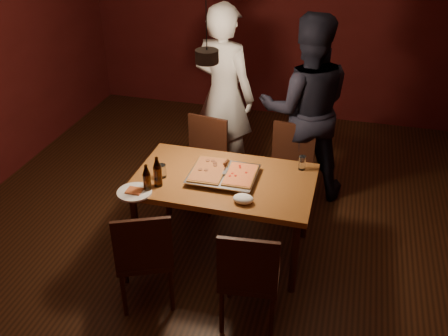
% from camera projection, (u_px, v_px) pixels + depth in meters
% --- Properties ---
extents(room_shell, '(6.00, 6.00, 6.00)m').
position_uv_depth(room_shell, '(208.00, 99.00, 3.95)').
color(room_shell, '#3A1E0F').
rests_on(room_shell, ground).
extents(dining_table, '(1.50, 0.90, 0.75)m').
position_uv_depth(dining_table, '(224.00, 186.00, 4.20)').
color(dining_table, '#9B5B27').
rests_on(dining_table, floor).
extents(chair_far_left, '(0.48, 0.48, 0.49)m').
position_uv_depth(chair_far_left, '(204.00, 154.00, 4.97)').
color(chair_far_left, '#38190F').
rests_on(chair_far_left, floor).
extents(chair_far_right, '(0.46, 0.46, 0.49)m').
position_uv_depth(chair_far_right, '(290.00, 162.00, 4.83)').
color(chair_far_right, '#38190F').
rests_on(chair_far_right, floor).
extents(chair_near_left, '(0.55, 0.55, 0.49)m').
position_uv_depth(chair_near_left, '(144.00, 250.00, 3.69)').
color(chair_near_left, '#38190F').
rests_on(chair_near_left, floor).
extents(chair_near_right, '(0.46, 0.46, 0.49)m').
position_uv_depth(chair_near_right, '(249.00, 271.00, 3.50)').
color(chair_near_right, '#38190F').
rests_on(chair_near_right, floor).
extents(pizza_tray, '(0.58, 0.49, 0.05)m').
position_uv_depth(pizza_tray, '(223.00, 176.00, 4.15)').
color(pizza_tray, silver).
rests_on(pizza_tray, dining_table).
extents(pizza_meat, '(0.28, 0.43, 0.02)m').
position_uv_depth(pizza_meat, '(209.00, 170.00, 4.17)').
color(pizza_meat, maroon).
rests_on(pizza_meat, pizza_tray).
extents(pizza_cheese, '(0.25, 0.38, 0.02)m').
position_uv_depth(pizza_cheese, '(241.00, 175.00, 4.10)').
color(pizza_cheese, gold).
rests_on(pizza_cheese, pizza_tray).
extents(spatula, '(0.09, 0.24, 0.04)m').
position_uv_depth(spatula, '(222.00, 171.00, 4.15)').
color(spatula, silver).
rests_on(spatula, pizza_tray).
extents(beer_bottle_a, '(0.06, 0.06, 0.24)m').
position_uv_depth(beer_bottle_a, '(147.00, 178.00, 3.93)').
color(beer_bottle_a, black).
rests_on(beer_bottle_a, dining_table).
extents(beer_bottle_b, '(0.07, 0.07, 0.26)m').
position_uv_depth(beer_bottle_b, '(157.00, 172.00, 4.00)').
color(beer_bottle_b, black).
rests_on(beer_bottle_b, dining_table).
extents(water_glass_left, '(0.07, 0.07, 0.12)m').
position_uv_depth(water_glass_left, '(162.00, 171.00, 4.15)').
color(water_glass_left, silver).
rests_on(water_glass_left, dining_table).
extents(water_glass_right, '(0.06, 0.06, 0.13)m').
position_uv_depth(water_glass_right, '(302.00, 163.00, 4.26)').
color(water_glass_right, silver).
rests_on(water_glass_right, dining_table).
extents(plate_slice, '(0.28, 0.28, 0.03)m').
position_uv_depth(plate_slice, '(134.00, 192.00, 3.96)').
color(plate_slice, white).
rests_on(plate_slice, dining_table).
extents(napkin, '(0.16, 0.12, 0.07)m').
position_uv_depth(napkin, '(243.00, 199.00, 3.84)').
color(napkin, white).
rests_on(napkin, dining_table).
extents(diner_white, '(0.80, 0.64, 1.91)m').
position_uv_depth(diner_white, '(224.00, 95.00, 5.20)').
color(diner_white, silver).
rests_on(diner_white, floor).
extents(diner_dark, '(1.06, 0.91, 1.89)m').
position_uv_depth(diner_dark, '(305.00, 109.00, 4.91)').
color(diner_dark, black).
rests_on(diner_dark, floor).
extents(pendant_lamp, '(0.18, 0.18, 1.10)m').
position_uv_depth(pendant_lamp, '(207.00, 55.00, 3.76)').
color(pendant_lamp, black).
rests_on(pendant_lamp, ceiling).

